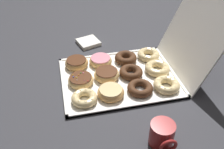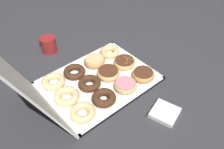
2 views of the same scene
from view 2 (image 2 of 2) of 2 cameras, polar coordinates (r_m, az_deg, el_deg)
The scene contains 17 objects.
ground_plane at distance 1.24m, azimuth -3.02°, elevation -1.75°, with size 3.00×3.00×0.00m, color #333338.
donut_box at distance 1.23m, azimuth -3.03°, elevation -1.58°, with size 0.41×0.53×0.01m.
box_lid_open at distance 0.96m, azimuth -20.60°, elevation -1.60°, with size 0.41×0.50×0.01m, color white.
chocolate_frosted_donut_0 at distance 1.24m, azimuth 7.30°, elevation -0.00°, with size 0.11×0.11×0.04m.
sprinkle_donut_1 at distance 1.31m, azimuth 2.93°, elevation 2.87°, with size 0.12×0.12×0.04m.
cruller_donut_2 at distance 1.38m, azimuth -0.53°, elevation 5.35°, with size 0.11×0.11×0.04m.
pink_frosted_donut_3 at distance 1.18m, azimuth 3.14°, elevation -2.53°, with size 0.11×0.11×0.04m.
chocolate_frosted_donut_4 at distance 1.24m, azimuth -0.85°, elevation 0.36°, with size 0.12×0.12×0.04m.
glazed_ring_donut_5 at distance 1.32m, azimuth -4.07°, elevation 3.22°, with size 0.12×0.12×0.04m.
chocolate_cake_ring_donut_6 at distance 1.12m, azimuth -1.88°, elevation -5.47°, with size 0.11×0.11×0.04m.
chocolate_cake_ring_donut_7 at distance 1.19m, azimuth -5.28°, elevation -2.07°, with size 0.11×0.11×0.04m.
chocolate_cake_ring_donut_8 at distance 1.26m, azimuth -8.74°, elevation 0.61°, with size 0.11×0.11×0.03m.
cruller_donut_9 at distance 1.07m, azimuth -6.84°, elevation -8.77°, with size 0.11×0.11×0.04m.
cruller_donut_10 at distance 1.14m, azimuth -10.45°, elevation -5.10°, with size 0.12×0.12×0.04m.
cruller_donut_11 at distance 1.23m, azimuth -13.53°, elevation -1.57°, with size 0.12×0.12×0.04m.
coffee_mug at distance 1.45m, azimuth -14.65°, elevation 6.90°, with size 0.11×0.09×0.09m.
napkin_stack at distance 1.11m, azimuth 12.23°, elevation -8.71°, with size 0.11×0.11×0.02m, color white.
Camera 2 is at (-0.71, 0.53, 0.86)m, focal length 39.18 mm.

